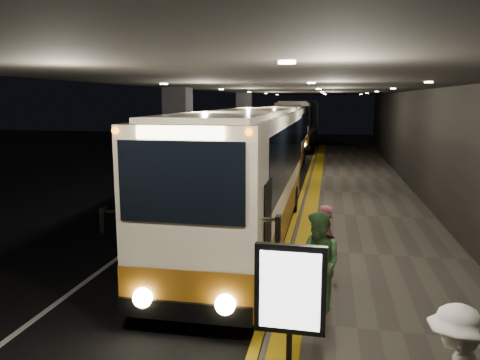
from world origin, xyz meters
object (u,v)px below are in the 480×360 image
(coach_main, at_px, (245,182))
(passenger_waiting_green, at_px, (319,262))
(coach_second, at_px, (281,141))
(info_sign, at_px, (290,292))
(stanchion_post, at_px, (288,277))
(coach_third, at_px, (299,126))
(passenger_boarding, at_px, (326,243))

(coach_main, distance_m, passenger_waiting_green, 4.96)
(coach_second, height_order, info_sign, coach_second)
(stanchion_post, bearing_deg, info_sign, -84.52)
(coach_main, bearing_deg, passenger_waiting_green, -64.15)
(coach_second, xyz_separation_m, stanchion_post, (2.00, -17.83, -1.00))
(passenger_waiting_green, bearing_deg, stanchion_post, -144.00)
(coach_main, distance_m, coach_third, 27.59)
(coach_main, height_order, passenger_waiting_green, coach_main)
(coach_second, distance_m, passenger_boarding, 16.72)
(coach_second, distance_m, info_sign, 20.55)
(coach_third, xyz_separation_m, passenger_boarding, (2.63, -30.51, -0.84))
(stanchion_post, bearing_deg, coach_second, 96.39)
(coach_main, height_order, stanchion_post, coach_main)
(coach_second, height_order, passenger_waiting_green, coach_second)
(passenger_waiting_green, xyz_separation_m, stanchion_post, (-0.57, 0.15, -0.39))
(coach_third, bearing_deg, coach_main, -87.50)
(passenger_waiting_green, bearing_deg, coach_second, 149.26)
(coach_third, relative_size, info_sign, 6.07)
(passenger_boarding, bearing_deg, coach_main, 32.66)
(coach_third, bearing_deg, passenger_boarding, -83.26)
(info_sign, bearing_deg, coach_second, 97.44)
(passenger_waiting_green, bearing_deg, passenger_boarding, 136.31)
(info_sign, bearing_deg, coach_third, 94.79)
(coach_main, xyz_separation_m, passenger_waiting_green, (2.17, -4.41, -0.66))
(stanchion_post, bearing_deg, passenger_boarding, 62.48)
(coach_second, xyz_separation_m, coach_third, (0.06, 14.02, 0.13))
(coach_main, xyz_separation_m, passenger_boarding, (2.30, -2.92, -0.75))
(coach_third, relative_size, stanchion_post, 11.37)
(coach_second, bearing_deg, info_sign, -85.19)
(coach_third, relative_size, passenger_boarding, 7.31)
(passenger_boarding, xyz_separation_m, passenger_waiting_green, (-0.13, -1.50, 0.09))
(passenger_boarding, bearing_deg, stanchion_post, 146.91)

